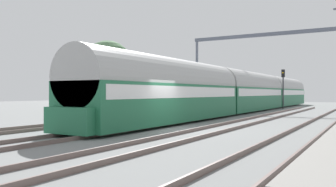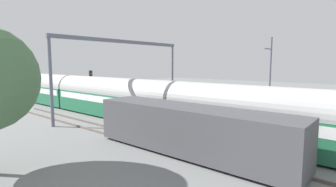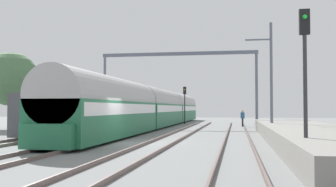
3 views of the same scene
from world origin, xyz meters
name	(u,v)px [view 1 (image 1 of 3)]	position (x,y,z in m)	size (l,w,h in m)	color
ground	(174,129)	(0.00, 0.00, 0.00)	(120.00, 120.00, 0.00)	slate
track_far_west	(83,123)	(-6.08, 0.00, 0.08)	(1.52, 60.00, 0.16)	#695651
track_west	(140,126)	(-2.03, 0.00, 0.08)	(1.52, 60.00, 0.16)	#695651
track_east	(211,130)	(2.03, 0.00, 0.08)	(1.52, 60.00, 0.16)	#695651
track_far_east	(301,135)	(6.08, 0.00, 0.08)	(1.52, 60.00, 0.16)	#695651
passenger_train	(249,92)	(-2.03, 19.44, 1.97)	(2.93, 49.20, 3.82)	#236B47
freight_car	(149,98)	(-6.08, 7.06, 1.47)	(2.80, 13.00, 2.70)	#47474C
railway_signal_far	(283,83)	(-0.11, 26.14, 2.93)	(0.36, 0.30, 4.53)	#2D2D33
catenary_gantry	(271,52)	(0.00, 19.93, 5.91)	(16.57, 0.28, 7.86)	slate
tree_west_background	(108,65)	(-14.81, 12.78, 4.67)	(5.07, 5.07, 7.21)	#4C3826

